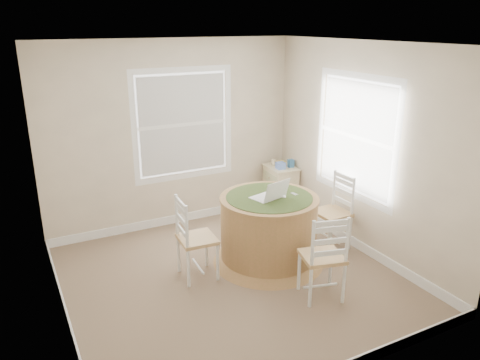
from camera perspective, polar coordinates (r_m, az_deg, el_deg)
room at (r=5.15m, az=-0.26°, el=1.83°), size 3.64×3.64×2.64m
round_table at (r=5.66m, az=3.50°, el=-5.73°), size 1.35×1.35×0.85m
chair_left at (r=5.34m, az=-5.24°, el=-7.11°), size 0.43×0.44×0.95m
chair_near at (r=5.02m, az=9.99°, el=-9.13°), size 0.51×0.49×0.95m
chair_right at (r=6.12m, az=11.10°, el=-3.92°), size 0.41×0.43×0.95m
laptop at (r=5.46m, az=3.62°, el=-1.90°), size 0.44×0.40×0.26m
mouse at (r=5.52m, az=5.21°, el=-1.97°), size 0.08×0.11×0.04m
phone at (r=5.62m, az=6.62°, el=-1.74°), size 0.06×0.09×0.02m
keys at (r=5.65m, az=5.00°, el=-1.52°), size 0.07×0.06×0.02m
corner_chest at (r=7.25m, az=4.92°, el=-1.01°), size 0.43×0.56×0.71m
tissue_box at (r=7.02m, az=4.97°, el=1.78°), size 0.13×0.13×0.10m
box_yellow at (r=7.20m, az=4.89°, el=2.06°), size 0.16×0.11×0.06m
box_blue at (r=7.10m, az=6.11°, el=2.04°), size 0.08×0.08×0.12m
cup_cream at (r=7.18m, az=4.19°, el=2.16°), size 0.07×0.07×0.09m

